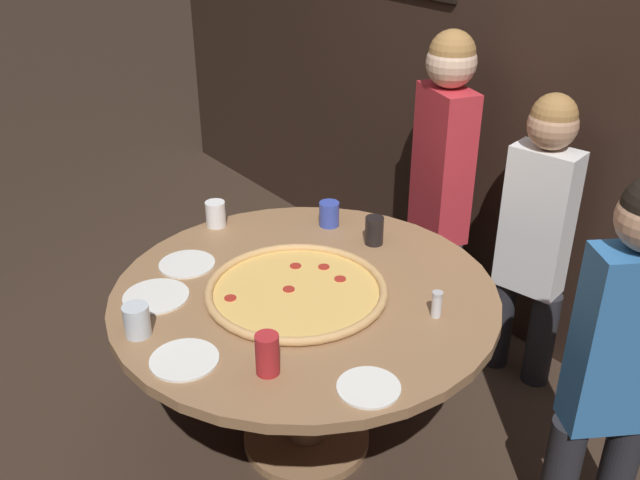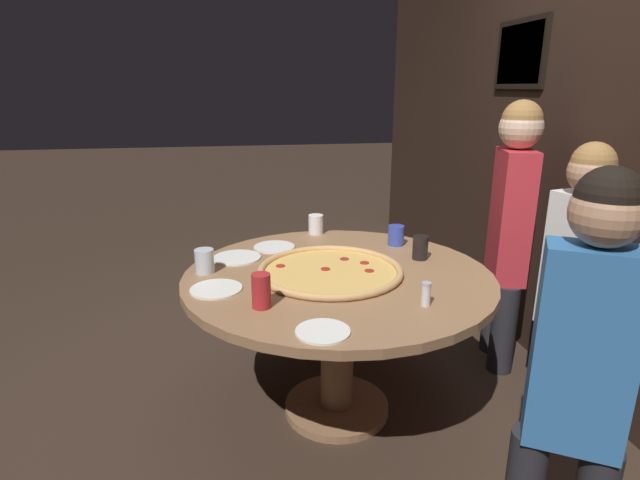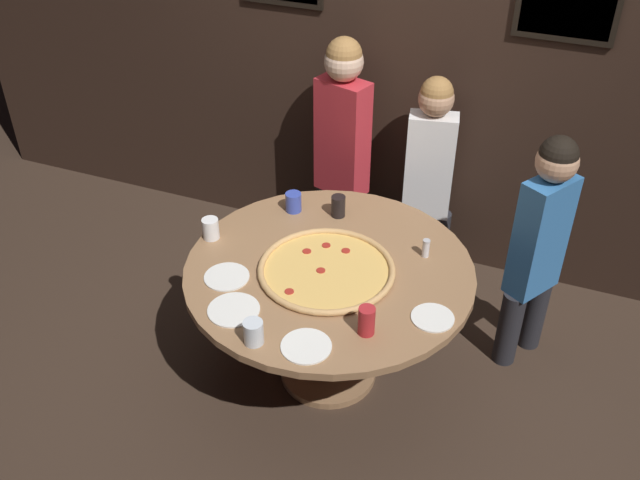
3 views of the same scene
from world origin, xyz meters
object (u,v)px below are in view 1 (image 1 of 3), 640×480
drink_cup_far_left (216,214)px  diner_side_right (619,348)px  drink_cup_near_right (374,231)px  diner_centre_back (442,170)px  drink_cup_far_right (137,320)px  white_plate_far_back (184,360)px  drink_cup_near_left (329,214)px  white_plate_right_side (369,387)px  giant_pizza (296,290)px  drink_cup_front_edge (267,354)px  white_plate_beside_cup (156,296)px  dining_table (305,323)px  condiment_shaker (437,304)px  white_plate_near_front (187,264)px  diner_side_left (536,227)px

drink_cup_far_left → diner_side_right: bearing=19.3°
drink_cup_near_right → diner_centre_back: 0.63m
drink_cup_far_right → white_plate_far_back: size_ratio=0.51×
drink_cup_near_left → white_plate_right_side: bearing=-31.7°
drink_cup_near_left → drink_cup_near_right: bearing=10.4°
giant_pizza → white_plate_right_side: 0.58m
white_plate_far_back → giant_pizza: bearing=102.2°
drink_cup_front_edge → white_plate_far_back: bearing=-139.2°
drink_cup_near_left → white_plate_beside_cup: 0.86m
giant_pizza → white_plate_far_back: size_ratio=3.04×
giant_pizza → drink_cup_near_right: bearing=103.8°
drink_cup_far_left → diner_centre_back: size_ratio=0.07×
white_plate_far_back → diner_side_right: 1.38m
dining_table → condiment_shaker: condiment_shaker is taller
white_plate_far_back → dining_table: bearing=101.1°
drink_cup_far_right → drink_cup_near_right: 1.05m
dining_table → white_plate_far_back: bearing=-78.9°
drink_cup_near_left → white_plate_near_front: size_ratio=0.49×
drink_cup_far_left → white_plate_beside_cup: drink_cup_far_left is taller
white_plate_beside_cup → condiment_shaker: bearing=45.9°
white_plate_beside_cup → white_plate_right_side: (0.85, 0.28, 0.00)m
white_plate_right_side → diner_side_right: 0.82m
white_plate_right_side → drink_cup_near_left: bearing=148.3°
condiment_shaker → drink_cup_near_right: bearing=161.4°
drink_cup_far_right → white_plate_right_side: bearing=32.5°
white_plate_far_back → condiment_shaker: 0.87m
diner_centre_back → giant_pizza: bearing=123.5°
drink_cup_near_right → diner_side_left: size_ratio=0.09×
drink_cup_far_left → diner_centre_back: 1.08m
drink_cup_near_right → white_plate_right_side: 0.92m
dining_table → white_plate_near_front: 0.52m
drink_cup_near_left → diner_centre_back: bearing=86.0°
diner_side_right → diner_side_left: 0.87m
giant_pizza → drink_cup_far_left: 0.66m
drink_cup_near_left → diner_side_left: (0.58, 0.66, -0.03)m
white_plate_right_side → condiment_shaker: size_ratio=2.01×
giant_pizza → drink_cup_front_edge: (0.32, -0.33, 0.06)m
white_plate_beside_cup → diner_centre_back: (-0.03, 1.49, 0.11)m
white_plate_beside_cup → diner_side_right: size_ratio=0.18×
giant_pizza → white_plate_near_front: size_ratio=3.06×
giant_pizza → white_plate_far_back: bearing=-77.8°
white_plate_near_front → diner_side_right: (1.35, 0.82, 0.03)m
dining_table → giant_pizza: giant_pizza is taller
dining_table → giant_pizza: (-0.00, -0.04, 0.16)m
drink_cup_front_edge → white_plate_beside_cup: (-0.60, -0.09, -0.06)m
drink_cup_near_left → white_plate_near_front: bearing=-95.6°
drink_cup_far_right → white_plate_far_back: 0.23m
white_plate_near_front → condiment_shaker: bearing=31.8°
white_plate_beside_cup → diner_side_left: (0.51, 1.52, 0.02)m
giant_pizza → diner_side_right: size_ratio=0.49×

